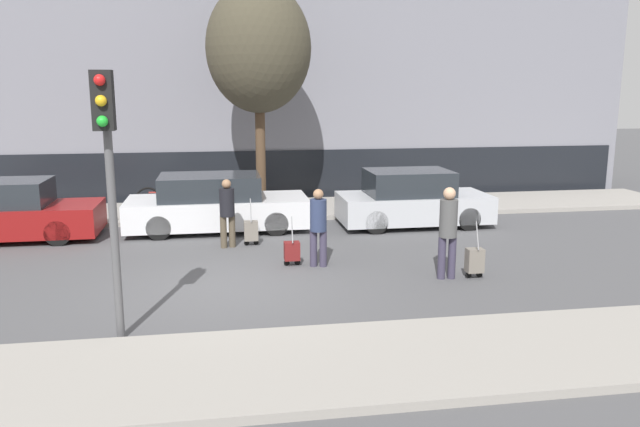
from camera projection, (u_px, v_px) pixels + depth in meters
name	position (u px, v px, depth m)	size (l,w,h in m)	color
ground_plane	(231.00, 286.00, 11.63)	(80.00, 80.00, 0.00)	#4C4C4F
sidewalk_near	(238.00, 371.00, 7.99)	(28.00, 2.50, 0.12)	gray
sidewalk_far	(225.00, 211.00, 18.39)	(28.00, 3.00, 0.12)	gray
parked_car_0	(3.00, 213.00, 15.00)	(4.41, 1.76, 1.45)	maroon
parked_car_1	(216.00, 205.00, 16.04)	(4.60, 1.88, 1.44)	silver
parked_car_2	(412.00, 200.00, 16.60)	(3.96, 1.82, 1.49)	#B7BABF
pedestrian_left	(227.00, 209.00, 14.24)	(0.35, 0.34, 1.59)	#4C4233
trolley_left	(251.00, 231.00, 14.54)	(0.34, 0.29, 1.11)	slate
pedestrian_center	(318.00, 223.00, 12.71)	(0.34, 0.34, 1.62)	#383347
trolley_center	(292.00, 251.00, 12.89)	(0.34, 0.29, 1.04)	maroon
pedestrian_right	(448.00, 227.00, 11.86)	(0.35, 0.34, 1.79)	#383347
trolley_right	(475.00, 260.00, 12.04)	(0.34, 0.29, 1.12)	slate
traffic_light	(107.00, 153.00, 8.54)	(0.28, 0.47, 3.86)	#515154
parked_bicycle	(167.00, 199.00, 17.93)	(1.77, 0.06, 0.96)	black
bare_tree_near_crossing	(259.00, 49.00, 17.27)	(2.92, 2.92, 6.37)	#4C3826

